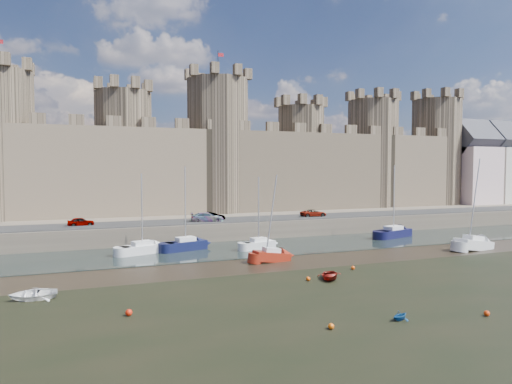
% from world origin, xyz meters
% --- Properties ---
extents(ground, '(160.00, 160.00, 0.00)m').
position_xyz_m(ground, '(0.00, 0.00, 0.00)').
color(ground, black).
rests_on(ground, ground).
extents(seaweed_patch, '(70.00, 34.00, 0.01)m').
position_xyz_m(seaweed_patch, '(0.00, -6.00, 0.01)').
color(seaweed_patch, black).
rests_on(seaweed_patch, ground).
extents(water_channel, '(160.00, 12.00, 0.08)m').
position_xyz_m(water_channel, '(0.00, 24.00, 0.04)').
color(water_channel, black).
rests_on(water_channel, ground).
extents(quay, '(160.00, 60.00, 2.50)m').
position_xyz_m(quay, '(0.00, 60.00, 1.25)').
color(quay, '#4C443A').
rests_on(quay, ground).
extents(road, '(160.00, 7.00, 0.10)m').
position_xyz_m(road, '(0.00, 34.00, 2.55)').
color(road, black).
rests_on(road, quay).
extents(castle, '(108.50, 11.00, 29.00)m').
position_xyz_m(castle, '(-0.64, 48.00, 11.67)').
color(castle, '#42382B').
rests_on(castle, quay).
extents(car_0, '(3.42, 1.50, 1.14)m').
position_xyz_m(car_0, '(-20.69, 34.51, 3.07)').
color(car_0, gray).
rests_on(car_0, quay).
extents(car_1, '(3.92, 1.86, 1.24)m').
position_xyz_m(car_1, '(-2.99, 34.20, 3.12)').
color(car_1, gray).
rests_on(car_1, quay).
extents(car_2, '(4.91, 2.89, 1.33)m').
position_xyz_m(car_2, '(-3.96, 33.18, 3.17)').
color(car_2, gray).
rests_on(car_2, quay).
extents(car_3, '(4.16, 2.06, 1.14)m').
position_xyz_m(car_3, '(13.27, 33.75, 3.07)').
color(car_3, gray).
rests_on(car_3, quay).
extents(sailboat_0, '(5.39, 3.42, 9.41)m').
position_xyz_m(sailboat_0, '(-13.94, 24.99, 0.75)').
color(sailboat_0, silver).
rests_on(sailboat_0, ground).
extents(sailboat_1, '(5.45, 3.30, 10.22)m').
position_xyz_m(sailboat_1, '(-8.71, 25.47, 0.81)').
color(sailboat_1, black).
rests_on(sailboat_1, ground).
extents(sailboat_2, '(4.39, 2.43, 8.96)m').
position_xyz_m(sailboat_2, '(-0.09, 22.98, 0.75)').
color(sailboat_2, silver).
rests_on(sailboat_2, ground).
extents(sailboat_3, '(6.35, 3.93, 10.40)m').
position_xyz_m(sailboat_3, '(21.73, 25.06, 0.80)').
color(sailboat_3, black).
rests_on(sailboat_3, ground).
extents(sailboat_4, '(4.18, 1.99, 9.43)m').
position_xyz_m(sailboat_4, '(-1.34, 15.79, 0.71)').
color(sailboat_4, maroon).
rests_on(sailboat_4, ground).
extents(sailboat_5, '(5.48, 2.76, 11.32)m').
position_xyz_m(sailboat_5, '(24.80, 13.47, 0.80)').
color(sailboat_5, silver).
rests_on(sailboat_5, ground).
extents(dinghy_1, '(1.51, 1.38, 0.68)m').
position_xyz_m(dinghy_1, '(-0.80, -4.95, 0.34)').
color(dinghy_1, navy).
rests_on(dinghy_1, ground).
extents(dinghy_4, '(3.35, 3.77, 0.64)m').
position_xyz_m(dinghy_4, '(0.47, 6.49, 0.32)').
color(dinghy_4, maroon).
rests_on(dinghy_4, ground).
extents(dinghy_6, '(3.55, 2.63, 0.71)m').
position_xyz_m(dinghy_6, '(-24.04, 9.00, 0.35)').
color(dinghy_6, white).
rests_on(dinghy_6, ground).
extents(buoy_0, '(0.47, 0.47, 0.47)m').
position_xyz_m(buoy_0, '(-17.52, 2.42, 0.24)').
color(buoy_0, red).
rests_on(buoy_0, ground).
extents(buoy_1, '(0.39, 0.39, 0.39)m').
position_xyz_m(buoy_1, '(-1.57, 6.73, 0.19)').
color(buoy_1, '#E54F0A').
rests_on(buoy_1, ground).
extents(buoy_2, '(0.40, 0.40, 0.40)m').
position_xyz_m(buoy_2, '(5.33, -6.32, 0.20)').
color(buoy_2, red).
rests_on(buoy_2, ground).
extents(buoy_3, '(0.39, 0.39, 0.39)m').
position_xyz_m(buoy_3, '(4.67, 9.18, 0.19)').
color(buoy_3, '#DE4509').
rests_on(buoy_3, ground).
extents(buoy_4, '(0.40, 0.40, 0.40)m').
position_xyz_m(buoy_4, '(-5.90, -4.77, 0.20)').
color(buoy_4, '#D45309').
rests_on(buoy_4, ground).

